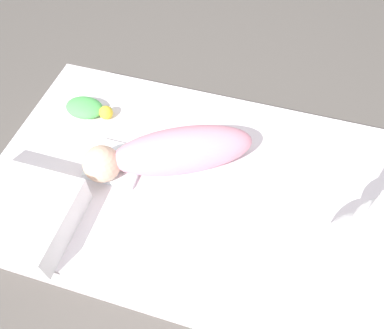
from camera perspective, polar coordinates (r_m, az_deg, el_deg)
The scene contains 7 objects.
ground_plane at distance 1.53m, azimuth 1.17°, elevation -6.79°, with size 12.00×12.00×0.00m, color #514C47.
bed_mattress at distance 1.44m, azimuth 1.24°, elevation -4.84°, with size 1.52×0.89×0.21m.
burp_cloth at distance 1.41m, azimuth -11.46°, elevation 0.18°, with size 0.19×0.18×0.02m.
swaddled_baby at distance 1.33m, azimuth -3.08°, elevation 1.89°, with size 0.59×0.39×0.16m.
pillow at distance 1.35m, azimuth -25.47°, elevation -6.65°, with size 0.39×0.30×0.12m.
bunny_plush at distance 1.19m, azimuth 24.84°, elevation -10.88°, with size 0.21×0.21×0.40m.
turtle_plush at distance 1.59m, azimuth -15.61°, elevation 8.25°, with size 0.20×0.11×0.06m.
Camera 1 is at (0.17, -0.70, 1.35)m, focal length 35.00 mm.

